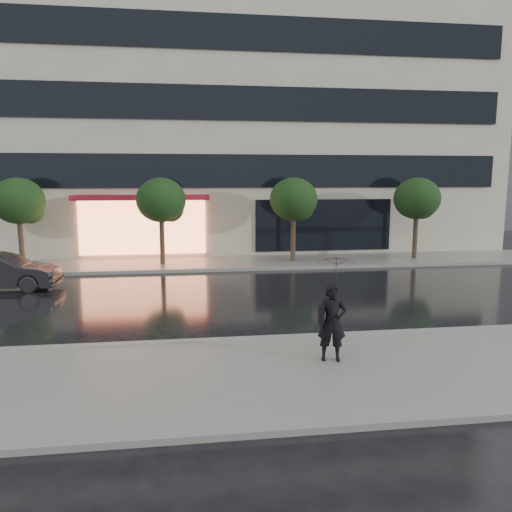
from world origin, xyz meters
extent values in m
plane|color=black|center=(0.00, 0.00, 0.00)|extent=(120.00, 120.00, 0.00)
cube|color=slate|center=(0.00, -3.25, 0.06)|extent=(60.00, 4.50, 0.12)
cube|color=slate|center=(0.00, 10.25, 0.06)|extent=(60.00, 3.50, 0.12)
cube|color=gray|center=(0.00, -1.00, 0.07)|extent=(60.00, 0.25, 0.14)
cube|color=gray|center=(0.00, 8.50, 0.07)|extent=(60.00, 0.25, 0.14)
cube|color=beige|center=(0.00, 18.00, 9.00)|extent=(30.00, 12.00, 18.00)
cube|color=black|center=(0.00, 11.94, 4.30)|extent=(28.00, 0.12, 1.60)
cube|color=black|center=(0.00, 11.94, 7.50)|extent=(28.00, 0.12, 1.60)
cube|color=black|center=(0.00, 11.94, 10.70)|extent=(28.00, 0.12, 1.60)
cube|color=#FF8C59|center=(-4.00, 11.92, 1.60)|extent=(6.00, 0.10, 2.60)
cube|color=#A4192D|center=(-4.00, 11.59, 3.05)|extent=(6.40, 0.70, 0.25)
cube|color=black|center=(5.00, 11.94, 1.60)|extent=(7.00, 0.10, 2.60)
cube|color=#4C4C54|center=(26.00, 28.00, 8.00)|extent=(12.00, 12.00, 16.00)
cylinder|color=#33261C|center=(-9.00, 10.00, 1.10)|extent=(0.22, 0.22, 2.20)
ellipsoid|color=black|center=(-9.00, 10.00, 3.00)|extent=(2.20, 2.20, 1.98)
sphere|color=black|center=(-8.60, 10.20, 2.60)|extent=(1.20, 1.20, 1.20)
cylinder|color=#33261C|center=(-3.00, 10.00, 1.10)|extent=(0.22, 0.22, 2.20)
ellipsoid|color=black|center=(-3.00, 10.00, 3.00)|extent=(2.20, 2.20, 1.98)
sphere|color=black|center=(-2.60, 10.20, 2.60)|extent=(1.20, 1.20, 1.20)
cylinder|color=#33261C|center=(3.00, 10.00, 1.10)|extent=(0.22, 0.22, 2.20)
ellipsoid|color=black|center=(3.00, 10.00, 3.00)|extent=(2.20, 2.20, 1.98)
sphere|color=black|center=(3.40, 10.20, 2.60)|extent=(1.20, 1.20, 1.20)
cylinder|color=#33261C|center=(9.00, 10.00, 1.10)|extent=(0.22, 0.22, 2.20)
ellipsoid|color=black|center=(9.00, 10.00, 3.00)|extent=(2.20, 2.20, 1.98)
sphere|color=black|center=(9.40, 10.20, 2.60)|extent=(1.20, 1.20, 1.20)
imported|color=black|center=(-8.50, 6.00, 0.66)|extent=(4.06, 1.62, 1.31)
imported|color=black|center=(1.12, -2.69, 0.95)|extent=(0.66, 0.50, 1.66)
imported|color=black|center=(1.17, -2.70, 1.99)|extent=(0.97, 0.98, 0.76)
cylinder|color=black|center=(1.17, -2.70, 1.56)|extent=(0.02, 0.02, 0.83)
cube|color=black|center=(0.87, -2.70, 1.15)|extent=(0.16, 0.32, 0.35)
camera|label=1|loc=(-1.89, -12.57, 3.99)|focal=35.00mm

